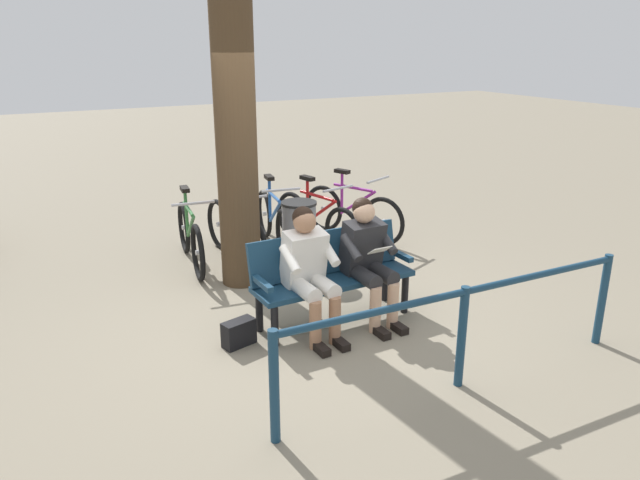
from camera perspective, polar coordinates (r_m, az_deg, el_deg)
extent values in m
plane|color=gray|center=(6.01, -0.57, -7.53)|extent=(40.00, 40.00, 0.00)
cube|color=navy|center=(5.82, 1.39, -3.87)|extent=(1.61, 0.48, 0.05)
cube|color=navy|center=(5.89, 0.46, -1.14)|extent=(1.60, 0.17, 0.42)
cube|color=navy|center=(6.17, 7.49, -1.36)|extent=(0.07, 0.40, 0.05)
cube|color=navy|center=(5.45, -5.52, -4.03)|extent=(0.07, 0.40, 0.05)
cylinder|color=black|center=(6.15, 7.99, -5.05)|extent=(0.07, 0.07, 0.40)
cylinder|color=black|center=(5.47, -4.28, -8.04)|extent=(0.07, 0.07, 0.40)
cylinder|color=black|center=(6.40, 6.16, -4.00)|extent=(0.07, 0.07, 0.40)
cylinder|color=black|center=(5.75, -5.74, -6.70)|extent=(0.07, 0.07, 0.40)
cube|color=#262628|center=(5.89, 3.98, -0.65)|extent=(0.39, 0.32, 0.55)
sphere|color=#D8A884|center=(5.77, 4.17, 2.62)|extent=(0.21, 0.21, 0.21)
sphere|color=black|center=(5.78, 4.02, 3.04)|extent=(0.20, 0.20, 0.20)
cylinder|color=#262628|center=(5.87, 5.82, -3.08)|extent=(0.16, 0.40, 0.15)
cylinder|color=#D8A884|center=(5.82, 6.87, -6.14)|extent=(0.11, 0.11, 0.45)
cube|color=black|center=(5.83, 7.38, -8.18)|extent=(0.10, 0.22, 0.07)
cylinder|color=#262628|center=(5.89, 6.27, -0.10)|extent=(0.10, 0.31, 0.23)
cylinder|color=#262628|center=(5.76, 4.19, -3.45)|extent=(0.16, 0.40, 0.15)
cylinder|color=#D8A884|center=(5.71, 5.23, -6.56)|extent=(0.11, 0.11, 0.45)
cube|color=black|center=(5.73, 5.75, -8.65)|extent=(0.10, 0.22, 0.07)
cylinder|color=#262628|center=(5.67, 2.97, -0.73)|extent=(0.10, 0.31, 0.23)
cube|color=silver|center=(5.64, 5.66, -0.95)|extent=(0.20, 0.13, 0.09)
cube|color=white|center=(5.58, -1.53, -1.71)|extent=(0.39, 0.32, 0.55)
sphere|color=#A87554|center=(5.45, -1.46, 1.72)|extent=(0.21, 0.21, 0.21)
sphere|color=black|center=(5.47, -1.61, 2.17)|extent=(0.20, 0.20, 0.20)
cylinder|color=white|center=(5.55, 0.37, -4.29)|extent=(0.16, 0.40, 0.15)
cylinder|color=#A87554|center=(5.50, 1.41, -7.54)|extent=(0.11, 0.11, 0.45)
cube|color=black|center=(5.51, 1.93, -9.71)|extent=(0.10, 0.22, 0.07)
cylinder|color=white|center=(5.56, 0.87, -1.13)|extent=(0.10, 0.31, 0.23)
cylinder|color=white|center=(5.46, -1.46, -4.69)|extent=(0.16, 0.40, 0.15)
cylinder|color=#A87554|center=(5.41, -0.43, -8.00)|extent=(0.11, 0.11, 0.45)
cube|color=black|center=(5.42, 0.09, -10.21)|extent=(0.10, 0.22, 0.07)
cylinder|color=white|center=(5.38, -2.82, -1.83)|extent=(0.10, 0.31, 0.23)
cube|color=black|center=(5.55, -7.65, -8.67)|extent=(0.33, 0.21, 0.24)
cylinder|color=#4C3823|center=(6.51, -8.00, 11.35)|extent=(0.44, 0.44, 3.69)
cylinder|color=slate|center=(7.14, -1.97, 0.25)|extent=(0.40, 0.40, 0.81)
cylinder|color=black|center=(7.02, -2.01, 3.49)|extent=(0.42, 0.42, 0.03)
torus|color=black|center=(8.05, 5.97, 1.75)|extent=(0.31, 0.63, 0.66)
cylinder|color=silver|center=(8.05, 5.97, 1.75)|extent=(0.07, 0.07, 0.06)
torus|color=black|center=(8.63, 0.33, 3.01)|extent=(0.31, 0.63, 0.66)
cylinder|color=silver|center=(8.63, 0.33, 3.01)|extent=(0.07, 0.07, 0.06)
cylinder|color=#8C268C|center=(8.23, 3.10, 4.95)|extent=(0.28, 0.60, 0.04)
cylinder|color=#8C268C|center=(8.24, 3.52, 3.51)|extent=(0.27, 0.57, 0.43)
cylinder|color=#8C268C|center=(8.36, 2.08, 4.61)|extent=(0.04, 0.04, 0.55)
cube|color=black|center=(8.30, 2.10, 6.48)|extent=(0.17, 0.24, 0.05)
cylinder|color=#B2B2B7|center=(7.97, 5.49, 5.68)|extent=(0.46, 0.21, 0.03)
torus|color=black|center=(7.54, 2.19, 0.66)|extent=(0.20, 0.66, 0.66)
cylinder|color=silver|center=(7.54, 2.19, 0.66)|extent=(0.06, 0.07, 0.06)
torus|color=black|center=(8.28, -2.61, 2.30)|extent=(0.20, 0.66, 0.66)
cylinder|color=silver|center=(8.28, -2.61, 2.30)|extent=(0.06, 0.07, 0.06)
cylinder|color=#B71414|center=(7.80, -0.33, 4.19)|extent=(0.18, 0.63, 0.04)
cylinder|color=#B71414|center=(7.79, 0.06, 2.66)|extent=(0.17, 0.59, 0.43)
cylinder|color=#B71414|center=(7.95, -1.19, 3.88)|extent=(0.04, 0.04, 0.55)
cube|color=black|center=(7.89, -1.20, 5.85)|extent=(0.14, 0.23, 0.05)
cylinder|color=#B2B2B7|center=(7.46, 1.71, 4.87)|extent=(0.48, 0.14, 0.03)
torus|color=black|center=(7.46, -3.39, 0.44)|extent=(0.16, 0.66, 0.66)
cylinder|color=silver|center=(7.46, -3.39, 0.44)|extent=(0.06, 0.07, 0.06)
torus|color=black|center=(8.40, -5.25, 2.49)|extent=(0.16, 0.66, 0.66)
cylinder|color=silver|center=(8.40, -5.25, 2.49)|extent=(0.06, 0.07, 0.06)
cylinder|color=#1E519E|center=(7.82, -4.44, 4.19)|extent=(0.14, 0.63, 0.04)
cylinder|color=#1E519E|center=(7.80, -4.26, 2.63)|extent=(0.13, 0.60, 0.43)
cylinder|color=#1E519E|center=(8.02, -4.76, 3.94)|extent=(0.04, 0.04, 0.55)
cube|color=black|center=(7.95, -4.81, 5.90)|extent=(0.12, 0.23, 0.05)
cylinder|color=#B2B2B7|center=(7.40, -3.68, 4.73)|extent=(0.48, 0.11, 0.03)
torus|color=black|center=(7.11, -6.25, -0.56)|extent=(0.11, 0.66, 0.66)
cylinder|color=silver|center=(7.11, -6.25, -0.56)|extent=(0.05, 0.06, 0.06)
torus|color=black|center=(7.99, -9.51, 1.47)|extent=(0.11, 0.66, 0.66)
cylinder|color=silver|center=(7.99, -9.51, 1.47)|extent=(0.05, 0.06, 0.06)
cylinder|color=silver|center=(7.44, -8.11, 3.30)|extent=(0.09, 0.63, 0.04)
cylinder|color=silver|center=(7.42, -7.78, 1.67)|extent=(0.09, 0.60, 0.43)
cylinder|color=silver|center=(7.62, -8.66, 3.02)|extent=(0.04, 0.04, 0.55)
cube|color=black|center=(7.55, -8.76, 5.07)|extent=(0.11, 0.23, 0.05)
cylinder|color=#B2B2B7|center=(7.04, -6.77, 3.91)|extent=(0.48, 0.07, 0.03)
torus|color=black|center=(6.99, -11.42, -1.17)|extent=(0.14, 0.66, 0.66)
cylinder|color=silver|center=(6.99, -11.42, -1.17)|extent=(0.06, 0.07, 0.06)
torus|color=black|center=(7.95, -12.69, 1.16)|extent=(0.14, 0.66, 0.66)
cylinder|color=silver|center=(7.95, -12.69, 1.16)|extent=(0.06, 0.07, 0.06)
cylinder|color=#337238|center=(7.36, -12.29, 2.88)|extent=(0.12, 0.63, 0.04)
cylinder|color=#337238|center=(7.34, -12.09, 1.22)|extent=(0.11, 0.60, 0.43)
cylinder|color=#337238|center=(7.55, -12.47, 2.65)|extent=(0.04, 0.04, 0.55)
cube|color=black|center=(7.48, -12.62, 4.71)|extent=(0.12, 0.23, 0.05)
cylinder|color=#B2B2B7|center=(6.92, -11.86, 3.39)|extent=(0.48, 0.09, 0.03)
cylinder|color=navy|center=(5.97, 25.03, -5.11)|extent=(0.07, 0.07, 0.85)
cylinder|color=navy|center=(4.90, 13.19, -8.89)|extent=(0.07, 0.07, 0.85)
cylinder|color=navy|center=(4.17, -4.33, -13.65)|extent=(0.07, 0.07, 0.85)
cylinder|color=navy|center=(4.74, 13.53, -4.75)|extent=(3.16, 0.12, 0.06)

